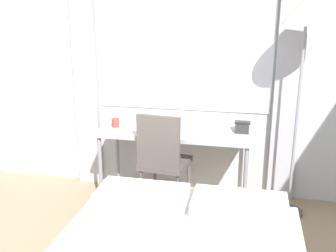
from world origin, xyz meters
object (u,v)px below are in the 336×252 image
desk (175,136)px  mug (115,123)px  telephone (242,127)px  book (164,130)px  desk_chair (163,158)px  standing_lamp (306,24)px

desk → mug: size_ratio=17.20×
telephone → book: 0.71m
desk → desk_chair: 0.28m
telephone → book: bearing=-167.7°
mug → book: bearing=-4.8°
desk_chair → mug: 0.59m
desk_chair → telephone: bearing=32.5°
desk_chair → telephone: (0.67, 0.32, 0.23)m
desk → standing_lamp: standing_lamp is taller
standing_lamp → book: size_ratio=8.36×
desk → standing_lamp: size_ratio=0.73×
standing_lamp → mug: standing_lamp is taller
desk_chair → desk: bearing=82.2°
desk_chair → book: size_ratio=4.18×
standing_lamp → mug: size_ratio=23.69×
standing_lamp → telephone: standing_lamp is taller
telephone → desk_chair: bearing=-154.4°
standing_lamp → mug: 1.86m
standing_lamp → telephone: (-0.45, 0.07, -0.91)m
book → telephone: bearing=12.3°
desk → desk_chair: (-0.06, -0.24, -0.13)m
telephone → book: telephone is taller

